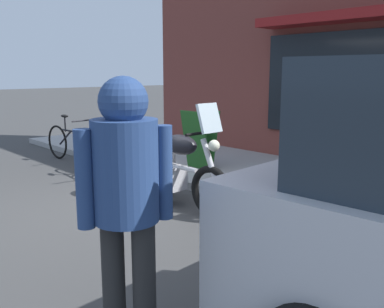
# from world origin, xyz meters

# --- Properties ---
(ground_plane) EXTENTS (80.00, 80.00, 0.00)m
(ground_plane) POSITION_xyz_m (0.00, 0.00, 0.00)
(ground_plane) COLOR #3A3A3A
(touring_motorcycle) EXTENTS (2.14, 0.65, 1.41)m
(touring_motorcycle) POSITION_xyz_m (0.18, 0.74, 0.61)
(touring_motorcycle) COLOR black
(touring_motorcycle) RESTS_ON ground_plane
(parked_bicycle) EXTENTS (1.69, 0.48, 0.93)m
(parked_bicycle) POSITION_xyz_m (-1.55, 0.82, 0.38)
(parked_bicycle) COLOR black
(parked_bicycle) RESTS_ON ground_plane
(pedestrian_walking) EXTENTS (0.49, 0.53, 1.75)m
(pedestrian_walking) POSITION_xyz_m (2.58, -1.54, 1.11)
(pedestrian_walking) COLOR #272727
(pedestrian_walking) RESTS_ON ground_plane
(sandwich_board_sign) EXTENTS (0.55, 0.42, 1.00)m
(sandwich_board_sign) POSITION_xyz_m (-0.64, 2.16, 0.62)
(sandwich_board_sign) COLOR #1E511E
(sandwich_board_sign) RESTS_ON sidewalk_curb
(second_bicycle_by_cafe) EXTENTS (1.73, 0.48, 0.94)m
(second_bicycle_by_cafe) POSITION_xyz_m (-3.15, 1.04, 0.38)
(second_bicycle_by_cafe) COLOR black
(second_bicycle_by_cafe) RESTS_ON ground_plane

